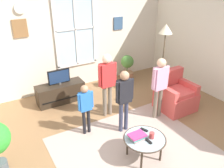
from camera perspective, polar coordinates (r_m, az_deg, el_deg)
name	(u,v)px	position (r m, az deg, el deg)	size (l,w,h in m)	color
ground_plane	(140,145)	(4.42, 6.80, -14.63)	(6.03, 6.40, 0.02)	olive
back_wall	(73,36)	(6.15, -9.54, 11.54)	(5.43, 0.17, 2.73)	beige
area_rug	(136,151)	(4.27, 5.83, -16.02)	(2.66, 2.33, 0.01)	tan
tv_stand	(61,93)	(5.72, -12.52, -2.13)	(1.12, 0.42, 0.46)	#2D2319
television	(59,77)	(5.53, -12.92, 1.74)	(0.52, 0.08, 0.36)	#4C4C4C
armchair	(175,95)	(5.46, 15.15, -2.72)	(0.76, 0.74, 0.87)	#D14C47
coffee_table	(145,139)	(3.93, 8.01, -13.36)	(0.70, 0.70, 0.41)	#99B2B7
book_stack	(137,137)	(3.85, 6.17, -12.72)	(0.27, 0.20, 0.09)	#B79390
cup	(152,135)	(3.90, 9.76, -12.32)	(0.09, 0.09, 0.10)	#BF3F3F
remote_near_books	(149,141)	(3.84, 8.99, -13.71)	(0.04, 0.14, 0.02)	black
remote_near_cup	(144,130)	(4.07, 7.92, -11.08)	(0.04, 0.14, 0.02)	black
person_black_shirt	(124,95)	(4.30, 3.00, -2.67)	(0.38, 0.17, 1.27)	#333851
person_red_shirt	(107,79)	(4.77, -1.22, 1.35)	(0.42, 0.19, 1.40)	#726656
person_blue_shirt	(85,104)	(4.33, -6.56, -4.94)	(0.31, 0.14, 1.03)	black
person_pink_shirt	(160,82)	(4.81, 11.67, 0.54)	(0.40, 0.18, 1.34)	#726656
potted_plant_by_window	(127,67)	(6.68, 3.74, 4.08)	(0.36, 0.36, 0.75)	#9E6B4C
floor_lamp	(165,36)	(5.63, 12.94, 11.32)	(0.32, 0.32, 1.79)	black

